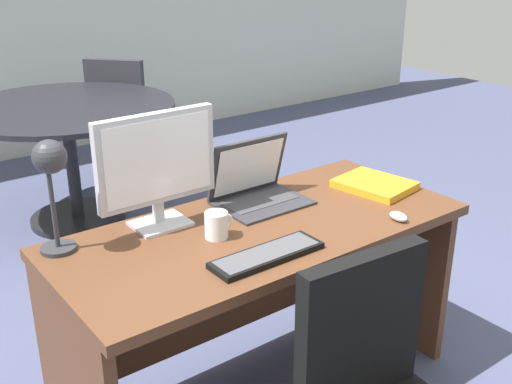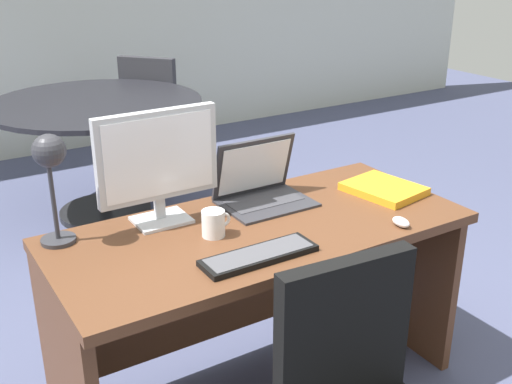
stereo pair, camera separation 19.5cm
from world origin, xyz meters
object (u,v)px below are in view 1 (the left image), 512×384
Objects in this scene: monitor at (157,163)px; meeting_chair_near at (127,128)px; laptop at (254,182)px; book at (375,185)px; meeting_table at (69,134)px; desk_lamp at (51,172)px; coffee_mug at (217,225)px; desk at (254,273)px; mouse at (398,216)px; keyboard at (267,255)px.

monitor is 2.70m from meeting_chair_near.
laptop is 0.37× the size of meeting_chair_near.
meeting_table is at bearing 104.76° from book.
book is (0.90, -0.22, -0.23)m from monitor.
desk_lamp reaches higher than coffee_mug.
monitor is 0.95m from book.
desk is at bearing -31.12° from monitor.
coffee_mug is 2.81m from meeting_chair_near.
meeting_table is 1.44× the size of meeting_chair_near.
coffee_mug is (-0.31, -0.19, -0.03)m from laptop.
mouse reaches higher than book.
monitor is 1.14× the size of keyboard.
laptop reaches higher than book.
monitor is at bearing -101.02° from meeting_table.
meeting_table is (0.25, 2.04, -0.20)m from coffee_mug.
mouse is 0.33m from book.
mouse is at bearing -36.68° from desk.
meeting_chair_near reaches higher than keyboard.
mouse is at bearing -25.21° from coffee_mug.
mouse is at bearing -121.80° from book.
book is (0.60, -0.04, 0.23)m from desk.
meeting_table is 0.91m from meeting_chair_near.
desk_lamp is 0.58m from coffee_mug.
desk_lamp is at bearing -120.09° from meeting_chair_near.
keyboard is 1.21× the size of book.
keyboard is 3.65× the size of coffee_mug.
book reaches higher than keyboard.
monitor reaches higher than laptop.
coffee_mug reaches higher than book.
book is (0.74, 0.22, 0.00)m from keyboard.
laptop is 3.18× the size of coffee_mug.
meeting_table reaches higher than desk.
meeting_chair_near is at bearing 41.13° from meeting_table.
coffee_mug is at bearing -170.79° from desk.
laptop reaches higher than mouse.
book is at bearing 58.20° from mouse.
laptop is at bearing -1.98° from monitor.
monitor is at bearing 178.02° from laptop.
laptop is 1.05× the size of book.
laptop is 0.58m from mouse.
laptop is 0.37m from coffee_mug.
book is 3.03× the size of coffee_mug.
mouse is 0.68m from coffee_mug.
desk_lamp is 2.02m from meeting_table.
meeting_chair_near is at bearing 70.76° from coffee_mug.
monitor is 0.49× the size of meeting_chair_near.
book is 0.36× the size of meeting_chair_near.
laptop is (0.42, -0.01, -0.17)m from monitor.
mouse is 0.20× the size of desk_lamp.
coffee_mug is (0.11, -0.21, -0.19)m from monitor.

